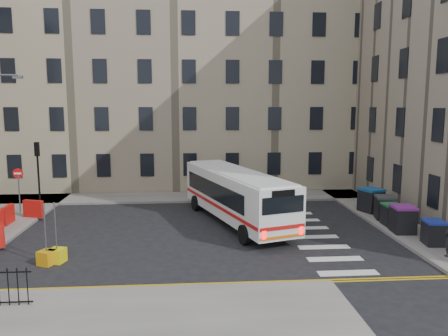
{
  "coord_description": "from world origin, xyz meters",
  "views": [
    {
      "loc": [
        -2.15,
        -22.08,
        6.6
      ],
      "look_at": [
        -0.28,
        2.71,
        3.0
      ],
      "focal_mm": 35.0,
      "sensor_mm": 36.0,
      "label": 1
    }
  ],
  "objects": [
    {
      "name": "roadworks_barriers",
      "position": [
        -11.84,
        0.5,
        0.65
      ],
      "size": [
        1.66,
        6.26,
        1.0
      ],
      "color": "red",
      "rests_on": "pavement_west"
    },
    {
      "name": "wheelie_bin_c",
      "position": [
        8.63,
        0.12,
        0.74
      ],
      "size": [
        0.93,
        1.06,
        1.17
      ],
      "rotation": [
        0.0,
        0.0,
        -0.01
      ],
      "color": "black",
      "rests_on": "pavement_east"
    },
    {
      "name": "pavement_east",
      "position": [
        9.0,
        4.0,
        0.07
      ],
      "size": [
        2.4,
        26.0,
        0.15
      ],
      "primitive_type": "cube",
      "color": "slate",
      "rests_on": "ground"
    },
    {
      "name": "wheelie_bin_e",
      "position": [
        8.73,
        3.15,
        0.87
      ],
      "size": [
        1.52,
        1.62,
        1.44
      ],
      "rotation": [
        0.0,
        0.0,
        0.36
      ],
      "color": "black",
      "rests_on": "pavement_east"
    },
    {
      "name": "bollard_yellow",
      "position": [
        -8.2,
        -4.14,
        0.3
      ],
      "size": [
        0.79,
        0.79,
        0.6
      ],
      "primitive_type": "cube",
      "rotation": [
        0.0,
        0.0,
        -0.42
      ],
      "color": "orange",
      "rests_on": "ground"
    },
    {
      "name": "ground",
      "position": [
        0.0,
        0.0,
        0.0
      ],
      "size": [
        120.0,
        120.0,
        0.0
      ],
      "primitive_type": "plane",
      "color": "black",
      "rests_on": "ground"
    },
    {
      "name": "wheelie_bin_d",
      "position": [
        8.82,
        1.44,
        0.81
      ],
      "size": [
        1.26,
        1.38,
        1.32
      ],
      "rotation": [
        0.0,
        0.0,
        -0.21
      ],
      "color": "black",
      "rests_on": "pavement_east"
    },
    {
      "name": "bus",
      "position": [
        0.32,
        1.83,
        1.66
      ],
      "size": [
        5.53,
        10.79,
        2.88
      ],
      "rotation": [
        0.0,
        0.0,
        0.31
      ],
      "color": "white",
      "rests_on": "ground"
    },
    {
      "name": "wheelie_bin_b",
      "position": [
        8.58,
        -1.21,
        0.84
      ],
      "size": [
        1.19,
        1.34,
        1.38
      ],
      "rotation": [
        0.0,
        0.0,
        -0.09
      ],
      "color": "black",
      "rests_on": "pavement_east"
    },
    {
      "name": "traffic_light_nw",
      "position": [
        -12.0,
        6.5,
        2.87
      ],
      "size": [
        0.28,
        0.22,
        4.1
      ],
      "color": "black",
      "rests_on": "pavement_west"
    },
    {
      "name": "no_entry_north",
      "position": [
        -12.5,
        4.5,
        2.08
      ],
      "size": [
        0.6,
        0.08,
        3.0
      ],
      "color": "#595B5E",
      "rests_on": "pavement_west"
    },
    {
      "name": "wheelie_bin_a",
      "position": [
        9.08,
        -3.23,
        0.73
      ],
      "size": [
        1.02,
        1.14,
        1.14
      ],
      "rotation": [
        0.0,
        0.0,
        -0.12
      ],
      "color": "black",
      "rests_on": "pavement_east"
    },
    {
      "name": "terrace_north",
      "position": [
        -7.0,
        15.5,
        8.62
      ],
      "size": [
        38.3,
        10.8,
        17.2
      ],
      "color": "tan",
      "rests_on": "ground"
    },
    {
      "name": "pavement_sw",
      "position": [
        -7.0,
        -10.0,
        0.07
      ],
      "size": [
        20.0,
        6.0,
        0.15
      ],
      "primitive_type": "cube",
      "color": "slate",
      "rests_on": "ground"
    },
    {
      "name": "bollard_chevron",
      "position": [
        -7.85,
        -3.9,
        0.3
      ],
      "size": [
        0.75,
        0.75,
        0.6
      ],
      "primitive_type": "cube",
      "rotation": [
        0.0,
        0.0,
        -0.29
      ],
      "color": "yellow",
      "rests_on": "ground"
    },
    {
      "name": "pavement_north",
      "position": [
        -6.0,
        8.6,
        0.07
      ],
      "size": [
        36.0,
        3.2,
        0.15
      ],
      "primitive_type": "cube",
      "color": "slate",
      "rests_on": "ground"
    }
  ]
}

